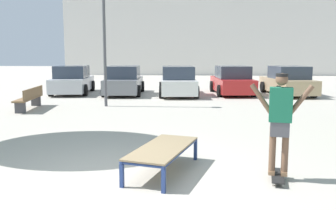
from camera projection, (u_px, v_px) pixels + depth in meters
The scene contains 12 objects.
ground_plane at pixel (117, 180), 5.98m from camera, with size 120.00×120.00×0.00m, color #B2AA9E.
building_facade at pixel (201, 5), 37.55m from camera, with size 28.12×4.00×14.55m, color silver.
skate_box at pixel (163, 149), 6.34m from camera, with size 1.26×2.04×0.46m.
skateboard at pixel (278, 176), 5.97m from camera, with size 0.36×0.82×0.09m.
skater at pixel (280, 117), 5.83m from camera, with size 0.99×0.34×1.69m.
car_silver at pixel (73, 81), 19.29m from camera, with size 2.30×4.38×1.50m.
car_grey at pixel (124, 81), 18.88m from camera, with size 2.10×4.29×1.50m.
car_white at pixel (178, 82), 18.40m from camera, with size 2.17×4.32×1.50m.
car_red at pixel (232, 81), 18.97m from camera, with size 2.18×4.32×1.50m.
car_tan at pixel (288, 82), 18.63m from camera, with size 2.24×4.35×1.50m.
park_bench at pixel (30, 98), 13.71m from camera, with size 0.75×2.44×0.83m.
light_post at pixel (104, 10), 14.06m from camera, with size 0.36×0.36×5.83m.
Camera 1 is at (1.20, -5.69, 2.08)m, focal length 38.28 mm.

